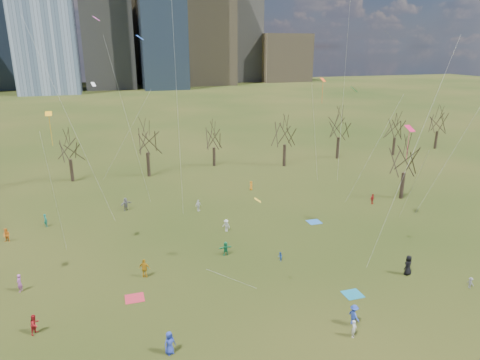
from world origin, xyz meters
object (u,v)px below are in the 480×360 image
object	(u,v)px
blanket_teal	(353,294)
person_2	(35,324)
person_1	(354,329)
person_4	(145,268)
blanket_navy	(314,222)
person_0	(170,343)
blanket_crimson	(135,298)

from	to	relation	value
blanket_teal	person_2	size ratio (longest dim) A/B	0.99
person_1	person_4	size ratio (longest dim) A/B	0.75
blanket_navy	person_2	distance (m)	32.58
person_0	person_1	xyz separation A→B (m)	(13.32, -2.32, -0.18)
person_0	person_4	world-z (taller)	person_4
person_2	person_4	xyz separation A→B (m)	(8.68, 5.88, 0.12)
blanket_crimson	person_4	world-z (taller)	person_4
blanket_navy	person_0	world-z (taller)	person_0
blanket_teal	person_4	world-z (taller)	person_4
blanket_navy	person_0	bearing A→B (deg)	-138.52
person_2	person_0	bearing A→B (deg)	-83.97
person_0	person_1	size ratio (longest dim) A/B	1.26
person_1	person_2	world-z (taller)	person_2
blanket_crimson	person_0	bearing A→B (deg)	-76.84
blanket_teal	person_2	bearing A→B (deg)	174.14
blanket_teal	person_2	world-z (taller)	person_2
blanket_teal	blanket_navy	bearing A→B (deg)	74.77
blanket_teal	blanket_navy	xyz separation A→B (m)	(4.24, 15.57, 0.00)
person_2	person_1	bearing A→B (deg)	-72.92
blanket_navy	blanket_crimson	xyz separation A→B (m)	(-22.44, -10.38, 0.00)
blanket_crimson	person_4	distance (m)	3.66
person_4	person_1	bearing A→B (deg)	160.51
person_0	person_4	distance (m)	11.18
person_0	person_1	bearing A→B (deg)	-33.03
blanket_navy	blanket_crimson	distance (m)	24.72
blanket_navy	person_4	world-z (taller)	person_4
blanket_teal	blanket_crimson	xyz separation A→B (m)	(-18.20, 5.19, 0.00)
blanket_navy	person_2	xyz separation A→B (m)	(-29.89, -12.94, 0.79)
blanket_crimson	person_2	distance (m)	7.91
person_0	person_4	size ratio (longest dim) A/B	0.95
blanket_navy	person_0	distance (m)	27.52
blanket_teal	blanket_crimson	bearing A→B (deg)	164.09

